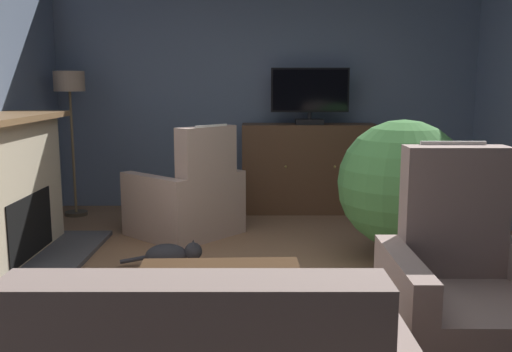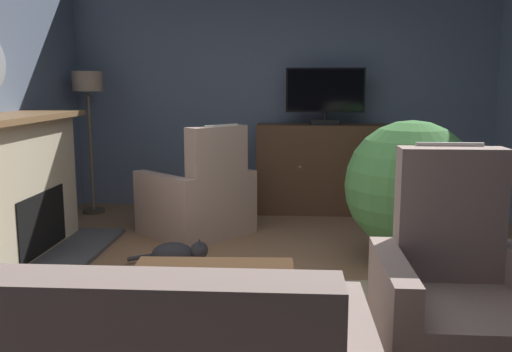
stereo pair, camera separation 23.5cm
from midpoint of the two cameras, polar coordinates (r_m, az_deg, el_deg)
name	(u,v)px [view 1 (the left image)]	position (r m, az deg, el deg)	size (l,w,h in m)	color
ground_plane	(275,307)	(3.93, 0.24, -13.31)	(5.62, 6.87, 0.04)	#936B4C
wall_back	(268,91)	(6.81, 0.19, 8.73)	(5.62, 0.10, 2.83)	slate
rug_central	(243,343)	(3.38, -3.39, -16.76)	(2.54, 2.18, 0.01)	tan
fireplace	(4,194)	(5.13, -25.63, -1.63)	(0.95, 1.78, 1.24)	#4C4C51
tv_cabinet	(309,170)	(6.55, 4.47, 0.60)	(1.55, 0.47, 1.04)	#402A1C
television	(311,94)	(6.42, 4.61, 8.33)	(0.89, 0.20, 0.64)	black
coffee_table	(220,282)	(3.22, -5.80, -10.76)	(0.96, 0.61, 0.44)	#4C331E
tv_remote	(194,275)	(3.16, -8.50, -10.04)	(0.17, 0.05, 0.02)	black
armchair_in_far_corner	(189,201)	(5.60, -8.07, -2.55)	(1.24, 1.24, 1.12)	#BC9E8E
armchair_near_window	(467,305)	(3.13, 18.76, -12.41)	(0.83, 0.82, 1.18)	#A3897F
potted_plant_tall_palm_by_window	(403,186)	(4.68, 13.46, -1.01)	(1.05, 1.05, 1.21)	beige
cat	(172,255)	(4.71, -10.01, -7.95)	(0.68, 0.23, 0.22)	#2D2D33
floor_lamp	(71,96)	(6.64, -19.36, 7.70)	(0.34, 0.34, 1.64)	#4C4233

